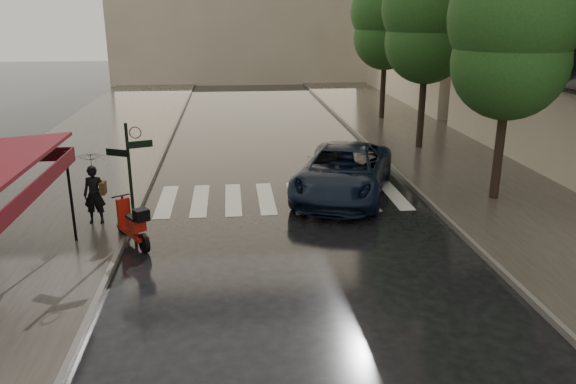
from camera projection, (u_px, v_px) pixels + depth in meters
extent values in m
plane|color=black|center=(171.00, 290.00, 12.11)|extent=(120.00, 120.00, 0.00)
cube|color=#38332D|center=(88.00, 156.00, 23.01)|extent=(6.00, 60.00, 0.12)
cube|color=#38332D|center=(435.00, 148.00, 24.45)|extent=(5.50, 60.00, 0.12)
cube|color=#595651|center=(163.00, 154.00, 23.31)|extent=(0.12, 60.00, 0.16)
cube|color=#595651|center=(373.00, 149.00, 24.17)|extent=(0.12, 60.00, 0.16)
cube|color=silver|center=(167.00, 201.00, 17.72)|extent=(0.50, 3.20, 0.01)
cube|color=silver|center=(200.00, 200.00, 17.82)|extent=(0.50, 3.20, 0.01)
cube|color=silver|center=(233.00, 199.00, 17.93)|extent=(0.50, 3.20, 0.01)
cube|color=silver|center=(266.00, 198.00, 18.03)|extent=(0.50, 3.20, 0.01)
cube|color=silver|center=(298.00, 197.00, 18.13)|extent=(0.50, 3.20, 0.01)
cube|color=silver|center=(330.00, 196.00, 18.23)|extent=(0.50, 3.20, 0.01)
cube|color=silver|center=(362.00, 195.00, 18.34)|extent=(0.50, 3.20, 0.01)
cube|color=silver|center=(393.00, 194.00, 18.44)|extent=(0.50, 3.20, 0.01)
cube|color=#490A15|center=(26.00, 198.00, 10.67)|extent=(0.04, 7.00, 0.35)
cylinder|color=black|center=(71.00, 197.00, 14.06)|extent=(0.07, 0.07, 2.35)
cylinder|color=black|center=(131.00, 183.00, 14.36)|extent=(0.08, 0.08, 3.10)
cube|color=black|center=(139.00, 144.00, 14.08)|extent=(0.62, 0.26, 0.18)
cube|color=black|center=(117.00, 153.00, 14.08)|extent=(0.56, 0.29, 0.18)
cylinder|color=black|center=(501.00, 131.00, 17.09)|extent=(0.28, 0.28, 4.26)
sphere|color=#1B3E16|center=(509.00, 62.00, 16.46)|extent=(3.40, 3.40, 3.40)
sphere|color=#1B3E16|center=(515.00, 16.00, 16.06)|extent=(3.80, 3.80, 3.80)
cylinder|color=black|center=(423.00, 95.00, 23.67)|extent=(0.28, 0.28, 4.48)
sphere|color=#1B3E16|center=(426.00, 42.00, 23.01)|extent=(3.40, 3.40, 3.40)
sphere|color=#1B3E16|center=(429.00, 7.00, 22.59)|extent=(3.80, 3.80, 3.80)
cylinder|color=black|center=(383.00, 78.00, 30.33)|extent=(0.28, 0.28, 4.37)
sphere|color=#1B3E16|center=(385.00, 37.00, 29.69)|extent=(3.40, 3.40, 3.40)
sphere|color=#1B3E16|center=(387.00, 11.00, 29.28)|extent=(3.80, 3.80, 3.80)
imported|color=black|center=(95.00, 195.00, 15.40)|extent=(0.61, 0.42, 1.63)
imported|color=black|center=(90.00, 153.00, 15.04)|extent=(1.01, 1.02, 0.88)
cube|color=#4A2E13|center=(103.00, 188.00, 15.35)|extent=(0.14, 0.31, 0.35)
cylinder|color=black|center=(144.00, 243.00, 13.91)|extent=(0.36, 0.48, 0.50)
cylinder|color=black|center=(123.00, 228.00, 14.88)|extent=(0.36, 0.48, 0.50)
cube|color=#9C160E|center=(133.00, 232.00, 14.39)|extent=(0.97, 1.30, 0.10)
cube|color=#9C160E|center=(136.00, 224.00, 14.10)|extent=(0.57, 0.65, 0.29)
cube|color=#9C160E|center=(124.00, 213.00, 14.62)|extent=(0.35, 0.28, 0.78)
cylinder|color=black|center=(121.00, 196.00, 14.56)|extent=(0.42, 0.29, 0.04)
cube|color=black|center=(141.00, 215.00, 13.71)|extent=(0.45, 0.44, 0.29)
imported|color=black|center=(344.00, 172.00, 18.08)|extent=(4.53, 6.36, 1.61)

